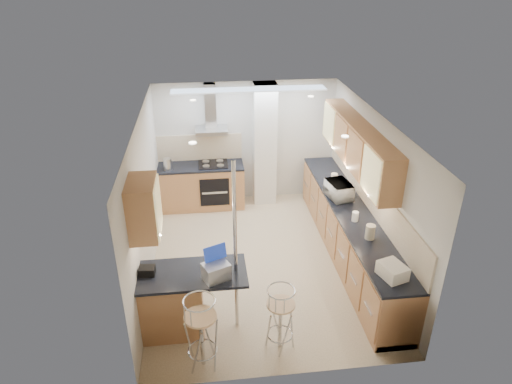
{
  "coord_description": "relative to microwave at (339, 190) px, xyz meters",
  "views": [
    {
      "loc": [
        -0.85,
        -6.32,
        4.56
      ],
      "look_at": [
        -0.06,
        0.2,
        1.22
      ],
      "focal_mm": 32.0,
      "sensor_mm": 36.0,
      "label": 1
    }
  ],
  "objects": [
    {
      "name": "laptop",
      "position": [
        -2.18,
        -2.02,
        -0.01
      ],
      "size": [
        0.39,
        0.35,
        0.22
      ],
      "primitive_type": "cube",
      "rotation": [
        0.0,
        0.0,
        0.42
      ],
      "color": "#95979C",
      "rests_on": "peninsula"
    },
    {
      "name": "back_counter",
      "position": [
        -2.34,
        1.68,
        -0.6
      ],
      "size": [
        1.7,
        0.63,
        0.92
      ],
      "color": "#B27E47",
      "rests_on": "ground"
    },
    {
      "name": "kettle",
      "position": [
        -2.97,
        1.54,
        -0.02
      ],
      "size": [
        0.16,
        0.16,
        0.24
      ],
      "primitive_type": "cylinder",
      "color": "#B8BABD",
      "rests_on": "back_counter"
    },
    {
      "name": "room_shell",
      "position": [
        -1.07,
        -0.04,
        0.48
      ],
      "size": [
        3.64,
        4.84,
        2.51
      ],
      "color": "silver",
      "rests_on": "ground"
    },
    {
      "name": "ground",
      "position": [
        -1.39,
        -0.42,
        -1.06
      ],
      "size": [
        4.8,
        4.8,
        0.0
      ],
      "primitive_type": "plane",
      "color": "tan",
      "rests_on": "ground"
    },
    {
      "name": "jar_d",
      "position": [
        0.03,
        -0.8,
        -0.06
      ],
      "size": [
        0.13,
        0.13,
        0.16
      ],
      "primitive_type": "cylinder",
      "rotation": [
        0.0,
        0.0,
        0.4
      ],
      "color": "white",
      "rests_on": "right_counter"
    },
    {
      "name": "jar_c",
      "position": [
        0.09,
        -1.32,
        -0.03
      ],
      "size": [
        0.15,
        0.15,
        0.22
      ],
      "primitive_type": "cylinder",
      "rotation": [
        0.0,
        0.0,
        0.06
      ],
      "color": "beige",
      "rests_on": "right_counter"
    },
    {
      "name": "bar_stool_near",
      "position": [
        -2.41,
        -2.52,
        -0.55
      ],
      "size": [
        0.55,
        0.55,
        1.03
      ],
      "primitive_type": null,
      "rotation": [
        0.0,
        0.0,
        0.4
      ],
      "color": "tan",
      "rests_on": "ground"
    },
    {
      "name": "bag",
      "position": [
        -3.07,
        -1.83,
        -0.07
      ],
      "size": [
        0.21,
        0.16,
        0.11
      ],
      "primitive_type": "cube",
      "rotation": [
        0.0,
        0.0,
        -0.07
      ],
      "color": "black",
      "rests_on": "peninsula"
    },
    {
      "name": "right_counter",
      "position": [
        0.11,
        -0.42,
        -0.6
      ],
      "size": [
        0.63,
        4.4,
        0.92
      ],
      "color": "#B27E47",
      "rests_on": "ground"
    },
    {
      "name": "microwave",
      "position": [
        0.0,
        0.0,
        0.0
      ],
      "size": [
        0.44,
        0.57,
        0.28
      ],
      "primitive_type": "imported",
      "rotation": [
        0.0,
        0.0,
        1.75
      ],
      "color": "white",
      "rests_on": "right_counter"
    },
    {
      "name": "bread_bin",
      "position": [
        0.06,
        -2.23,
        -0.05
      ],
      "size": [
        0.37,
        0.42,
        0.18
      ],
      "primitive_type": "cube",
      "rotation": [
        0.0,
        0.0,
        0.3
      ],
      "color": "white",
      "rests_on": "right_counter"
    },
    {
      "name": "peninsula",
      "position": [
        -2.52,
        -1.87,
        -0.59
      ],
      "size": [
        1.47,
        0.72,
        0.94
      ],
      "color": "#B27E47",
      "rests_on": "ground"
    },
    {
      "name": "jar_a",
      "position": [
        0.08,
        0.58,
        -0.05
      ],
      "size": [
        0.13,
        0.13,
        0.18
      ],
      "primitive_type": "cylinder",
      "rotation": [
        0.0,
        0.0,
        0.12
      ],
      "color": "white",
      "rests_on": "right_counter"
    },
    {
      "name": "bar_stool_end",
      "position": [
        -1.4,
        -2.35,
        -0.59
      ],
      "size": [
        0.53,
        0.53,
        0.95
      ],
      "primitive_type": null,
      "rotation": [
        0.0,
        0.0,
        1.02
      ],
      "color": "tan",
      "rests_on": "ground"
    },
    {
      "name": "jar_b",
      "position": [
        0.24,
        0.07,
        -0.07
      ],
      "size": [
        0.13,
        0.13,
        0.15
      ],
      "primitive_type": "cylinder",
      "rotation": [
        0.0,
        0.0,
        -0.26
      ],
      "color": "white",
      "rests_on": "right_counter"
    }
  ]
}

